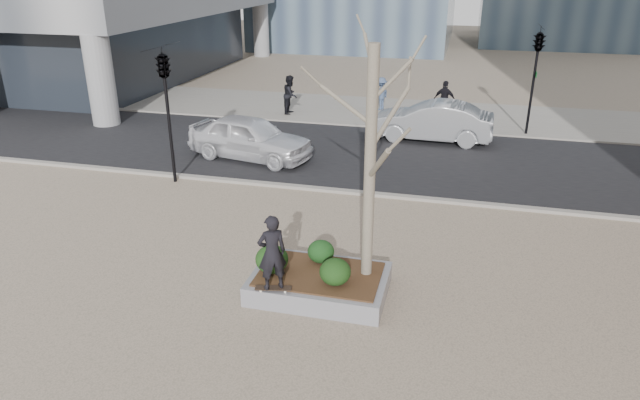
% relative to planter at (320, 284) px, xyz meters
% --- Properties ---
extents(ground, '(120.00, 120.00, 0.00)m').
position_rel_planter_xyz_m(ground, '(-1.00, 0.00, -0.23)').
color(ground, gray).
rests_on(ground, ground).
extents(street, '(60.00, 8.00, 0.02)m').
position_rel_planter_xyz_m(street, '(-1.00, 10.00, -0.21)').
color(street, black).
rests_on(street, ground).
extents(far_sidewalk, '(60.00, 6.00, 0.02)m').
position_rel_planter_xyz_m(far_sidewalk, '(-1.00, 17.00, -0.21)').
color(far_sidewalk, gray).
rests_on(far_sidewalk, ground).
extents(planter, '(3.00, 2.00, 0.45)m').
position_rel_planter_xyz_m(planter, '(0.00, 0.00, 0.00)').
color(planter, gray).
rests_on(planter, ground).
extents(planter_mulch, '(2.70, 1.70, 0.04)m').
position_rel_planter_xyz_m(planter_mulch, '(0.00, 0.00, 0.25)').
color(planter_mulch, '#382314').
rests_on(planter_mulch, planter).
extents(sycamore_tree, '(2.80, 2.80, 6.60)m').
position_rel_planter_xyz_m(sycamore_tree, '(1.00, 0.30, 3.56)').
color(sycamore_tree, gray).
rests_on(sycamore_tree, planter_mulch).
extents(shrub_left, '(0.74, 0.74, 0.62)m').
position_rel_planter_xyz_m(shrub_left, '(-1.05, -0.18, 0.58)').
color(shrub_left, '#123611').
rests_on(shrub_left, planter_mulch).
extents(shrub_middle, '(0.62, 0.62, 0.53)m').
position_rel_planter_xyz_m(shrub_middle, '(-0.10, 0.53, 0.53)').
color(shrub_middle, '#123916').
rests_on(shrub_middle, planter_mulch).
extents(shrub_right, '(0.68, 0.68, 0.58)m').
position_rel_planter_xyz_m(shrub_right, '(0.43, -0.33, 0.55)').
color(shrub_right, '#123310').
rests_on(shrub_right, planter_mulch).
extents(skateboard, '(0.80, 0.35, 0.08)m').
position_rel_planter_xyz_m(skateboard, '(-0.79, -0.88, 0.26)').
color(skateboard, black).
rests_on(skateboard, planter).
extents(skateboarder, '(0.73, 0.67, 1.67)m').
position_rel_planter_xyz_m(skateboarder, '(-0.79, -0.88, 1.14)').
color(skateboarder, black).
rests_on(skateboarder, skateboard).
extents(police_car, '(5.05, 2.84, 1.62)m').
position_rel_planter_xyz_m(police_car, '(-4.86, 8.51, 0.61)').
color(police_car, white).
rests_on(police_car, street).
extents(car_silver, '(4.97, 1.89, 1.62)m').
position_rel_planter_xyz_m(car_silver, '(1.56, 12.57, 0.61)').
color(car_silver, '#A6A9AF').
rests_on(car_silver, street).
extents(pedestrian_a, '(0.71, 0.90, 1.85)m').
position_rel_planter_xyz_m(pedestrian_a, '(-5.41, 15.46, 0.72)').
color(pedestrian_a, black).
rests_on(pedestrian_a, far_sidewalk).
extents(pedestrian_b, '(0.99, 1.19, 1.61)m').
position_rel_planter_xyz_m(pedestrian_b, '(-1.28, 17.33, 0.60)').
color(pedestrian_b, '#425577').
rests_on(pedestrian_b, far_sidewalk).
extents(pedestrian_c, '(1.12, 0.70, 1.78)m').
position_rel_planter_xyz_m(pedestrian_c, '(1.89, 16.29, 0.69)').
color(pedestrian_c, black).
rests_on(pedestrian_c, far_sidewalk).
extents(traffic_light_near, '(0.60, 2.48, 4.50)m').
position_rel_planter_xyz_m(traffic_light_near, '(-6.50, 5.60, 2.02)').
color(traffic_light_near, black).
rests_on(traffic_light_near, ground).
extents(traffic_light_far, '(0.60, 2.48, 4.50)m').
position_rel_planter_xyz_m(traffic_light_far, '(5.50, 14.60, 2.02)').
color(traffic_light_far, black).
rests_on(traffic_light_far, ground).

